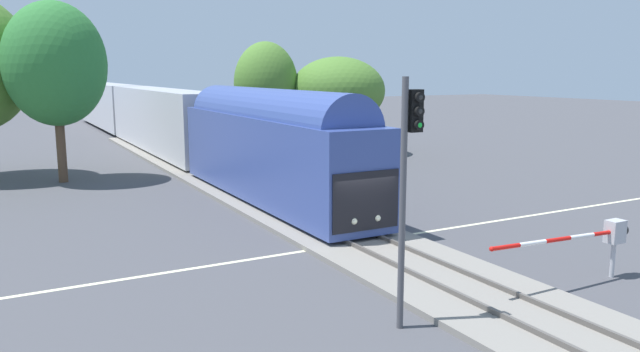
{
  "coord_description": "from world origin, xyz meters",
  "views": [
    {
      "loc": [
        -11.52,
        -18.35,
        6.25
      ],
      "look_at": [
        0.19,
        3.25,
        2.0
      ],
      "focal_mm": 33.97,
      "sensor_mm": 36.0,
      "label": 1
    }
  ],
  "objects_px": {
    "traffic_signal_far_side": "(356,126)",
    "traffic_signal_median": "(408,164)",
    "crossing_gate_near": "(602,235)",
    "oak_behind_train": "(55,64)",
    "oak_far_right": "(338,91)",
    "elm_centre_background": "(266,84)",
    "commuter_train": "(158,117)"
  },
  "relations": [
    {
      "from": "traffic_signal_far_side",
      "to": "traffic_signal_median",
      "type": "xyz_separation_m",
      "value": [
        -8.76,
        -16.42,
        0.76
      ]
    },
    {
      "from": "crossing_gate_near",
      "to": "oak_behind_train",
      "type": "xyz_separation_m",
      "value": [
        -12.49,
        25.61,
        5.23
      ]
    },
    {
      "from": "traffic_signal_far_side",
      "to": "oak_far_right",
      "type": "relative_size",
      "value": 0.67
    },
    {
      "from": "traffic_signal_far_side",
      "to": "elm_centre_background",
      "type": "bearing_deg",
      "value": 87.24
    },
    {
      "from": "commuter_train",
      "to": "oak_behind_train",
      "type": "relative_size",
      "value": 6.36
    },
    {
      "from": "elm_centre_background",
      "to": "oak_far_right",
      "type": "distance_m",
      "value": 5.43
    },
    {
      "from": "elm_centre_background",
      "to": "traffic_signal_median",
      "type": "bearing_deg",
      "value": -107.33
    },
    {
      "from": "crossing_gate_near",
      "to": "oak_behind_train",
      "type": "bearing_deg",
      "value": 116.0
    },
    {
      "from": "traffic_signal_far_side",
      "to": "oak_far_right",
      "type": "height_order",
      "value": "oak_far_right"
    },
    {
      "from": "commuter_train",
      "to": "elm_centre_background",
      "type": "height_order",
      "value": "elm_centre_background"
    },
    {
      "from": "commuter_train",
      "to": "elm_centre_background",
      "type": "distance_m",
      "value": 9.44
    },
    {
      "from": "oak_behind_train",
      "to": "oak_far_right",
      "type": "bearing_deg",
      "value": 7.99
    },
    {
      "from": "traffic_signal_median",
      "to": "oak_behind_train",
      "type": "distance_m",
      "value": 26.24
    },
    {
      "from": "crossing_gate_near",
      "to": "traffic_signal_far_side",
      "type": "height_order",
      "value": "traffic_signal_far_side"
    },
    {
      "from": "traffic_signal_far_side",
      "to": "oak_behind_train",
      "type": "bearing_deg",
      "value": 146.89
    },
    {
      "from": "commuter_train",
      "to": "oak_far_right",
      "type": "xyz_separation_m",
      "value": [
        11.56,
        -8.19,
        2.08
      ]
    },
    {
      "from": "crossing_gate_near",
      "to": "commuter_train",
      "type": "bearing_deg",
      "value": 96.68
    },
    {
      "from": "oak_far_right",
      "to": "elm_centre_background",
      "type": "bearing_deg",
      "value": 159.87
    },
    {
      "from": "oak_far_right",
      "to": "commuter_train",
      "type": "bearing_deg",
      "value": 144.69
    },
    {
      "from": "elm_centre_background",
      "to": "oak_far_right",
      "type": "height_order",
      "value": "elm_centre_background"
    },
    {
      "from": "traffic_signal_far_side",
      "to": "oak_behind_train",
      "type": "xyz_separation_m",
      "value": [
        -14.03,
        9.15,
        3.31
      ]
    },
    {
      "from": "elm_centre_background",
      "to": "traffic_signal_far_side",
      "type": "bearing_deg",
      "value": -92.76
    },
    {
      "from": "traffic_signal_median",
      "to": "elm_centre_background",
      "type": "height_order",
      "value": "elm_centre_background"
    },
    {
      "from": "oak_behind_train",
      "to": "crossing_gate_near",
      "type": "bearing_deg",
      "value": -64.0
    },
    {
      "from": "crossing_gate_near",
      "to": "oak_far_right",
      "type": "xyz_separation_m",
      "value": [
        7.28,
        28.38,
        3.4
      ]
    },
    {
      "from": "commuter_train",
      "to": "crossing_gate_near",
      "type": "xyz_separation_m",
      "value": [
        4.28,
        -36.57,
        -1.32
      ]
    },
    {
      "from": "elm_centre_background",
      "to": "oak_behind_train",
      "type": "bearing_deg",
      "value": -162.5
    },
    {
      "from": "traffic_signal_far_side",
      "to": "traffic_signal_median",
      "type": "distance_m",
      "value": 18.63
    },
    {
      "from": "crossing_gate_near",
      "to": "traffic_signal_median",
      "type": "xyz_separation_m",
      "value": [
        -7.22,
        0.03,
        2.69
      ]
    },
    {
      "from": "commuter_train",
      "to": "traffic_signal_far_side",
      "type": "bearing_deg",
      "value": -73.85
    },
    {
      "from": "traffic_signal_median",
      "to": "oak_behind_train",
      "type": "height_order",
      "value": "oak_behind_train"
    },
    {
      "from": "traffic_signal_far_side",
      "to": "oak_behind_train",
      "type": "distance_m",
      "value": 17.07
    }
  ]
}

